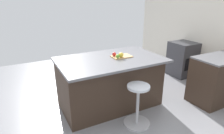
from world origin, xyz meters
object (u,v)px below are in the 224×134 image
apple_yellow (121,55)px  apple_red (114,54)px  oven_range (182,59)px  stool_by_window (137,106)px  kitchen_island (110,82)px  cutting_board (122,56)px  apple_green (118,56)px

apple_yellow → apple_red: apple_yellow is taller
oven_range → stool_by_window: oven_range is taller
kitchen_island → cutting_board: bearing=166.8°
apple_green → kitchen_island: bearing=-53.9°
apple_yellow → kitchen_island: bearing=-34.3°
kitchen_island → apple_red: bearing=-174.7°
apple_yellow → apple_red: bearing=-60.4°
kitchen_island → apple_red: (-0.10, -0.01, 0.53)m
stool_by_window → apple_red: (0.01, -0.78, 0.68)m
stool_by_window → apple_yellow: apple_yellow is taller
oven_range → cutting_board: cutting_board is taller
kitchen_island → apple_green: 0.55m
stool_by_window → cutting_board: 0.96m
cutting_board → apple_red: 0.14m
apple_green → stool_by_window: bearing=91.5°
kitchen_island → apple_green: size_ratio=26.60×
cutting_board → apple_yellow: 0.10m
oven_range → apple_red: (2.30, 0.45, 0.56)m
kitchen_island → oven_range: bearing=-169.2°
kitchen_island → stool_by_window: bearing=98.4°
oven_range → cutting_board: size_ratio=2.48×
cutting_board → apple_green: 0.16m
oven_range → apple_green: apple_green is taller
oven_range → stool_by_window: size_ratio=1.27×
kitchen_island → apple_yellow: size_ratio=20.82×
oven_range → apple_red: size_ratio=12.61×
apple_red → kitchen_island: bearing=5.3°
kitchen_island → stool_by_window: 0.79m
oven_range → kitchen_island: 2.45m
kitchen_island → apple_yellow: apple_yellow is taller
kitchen_island → apple_yellow: bearing=145.7°
oven_range → cutting_board: bearing=13.2°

